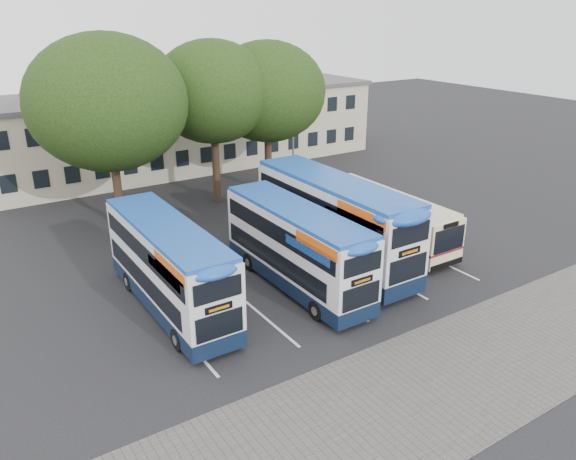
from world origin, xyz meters
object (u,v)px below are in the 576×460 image
(bus_dd_left, at_px, (169,263))
(tree_left, at_px, (108,103))
(tree_right, at_px, (267,92))
(bus_single, at_px, (384,215))
(bus_dd_right, at_px, (333,218))
(tree_mid, at_px, (212,92))
(bus_dd_mid, at_px, (296,244))
(lamp_post, at_px, (293,109))

(bus_dd_left, bearing_deg, tree_left, 83.52)
(tree_right, height_order, bus_single, tree_right)
(bus_dd_right, bearing_deg, tree_right, 74.16)
(tree_mid, height_order, bus_single, tree_mid)
(bus_dd_mid, distance_m, bus_dd_right, 3.27)
(tree_mid, bearing_deg, lamp_post, 19.35)
(bus_dd_left, relative_size, bus_single, 1.02)
(bus_dd_mid, bearing_deg, bus_single, 14.53)
(bus_dd_left, distance_m, bus_dd_mid, 5.85)
(tree_right, bearing_deg, tree_mid, 178.47)
(bus_dd_mid, bearing_deg, tree_right, 63.88)
(lamp_post, xyz_separation_m, bus_dd_right, (-7.44, -14.88, -2.64))
(tree_mid, bearing_deg, tree_right, -1.53)
(lamp_post, distance_m, tree_right, 5.36)
(bus_dd_left, height_order, bus_single, bus_dd_left)
(tree_right, relative_size, bus_single, 1.12)
(bus_dd_mid, bearing_deg, bus_dd_left, 168.67)
(bus_single, bearing_deg, bus_dd_right, -170.65)
(lamp_post, height_order, bus_dd_mid, lamp_post)
(tree_right, relative_size, bus_dd_mid, 1.11)
(lamp_post, height_order, tree_left, tree_left)
(tree_left, bearing_deg, tree_right, 5.08)
(lamp_post, bearing_deg, bus_dd_left, -137.45)
(bus_single, bearing_deg, lamp_post, 76.56)
(tree_right, bearing_deg, bus_single, -86.66)
(tree_right, relative_size, bus_dd_left, 1.09)
(tree_right, xyz_separation_m, bus_single, (0.66, -11.28, -5.43))
(tree_left, bearing_deg, bus_dd_mid, -69.71)
(bus_dd_left, bearing_deg, lamp_post, 42.55)
(tree_left, relative_size, bus_dd_mid, 1.19)
(bus_dd_mid, bearing_deg, tree_left, 110.29)
(tree_left, bearing_deg, bus_single, -41.67)
(tree_right, relative_size, bus_dd_right, 0.97)
(tree_mid, xyz_separation_m, bus_single, (4.64, -11.39, -5.71))
(tree_left, distance_m, tree_right, 10.97)
(tree_mid, relative_size, bus_dd_mid, 1.13)
(bus_single, bearing_deg, tree_left, 138.33)
(tree_left, height_order, bus_dd_right, tree_left)
(bus_dd_left, xyz_separation_m, bus_dd_mid, (5.74, -1.15, -0.03))
(lamp_post, bearing_deg, tree_right, -144.15)
(bus_single, bearing_deg, bus_dd_mid, -165.47)
(bus_dd_left, bearing_deg, bus_dd_right, 0.14)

